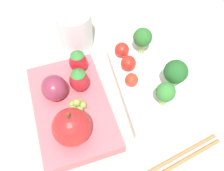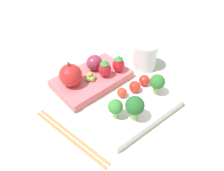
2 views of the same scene
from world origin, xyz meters
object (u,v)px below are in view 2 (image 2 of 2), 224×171
object	(u,v)px
apple	(71,75)
strawberry_1	(118,64)
cherry_tomato_1	(122,93)
cherry_tomato_2	(144,80)
broccoli_floret_2	(135,106)
cherry_tomato_0	(135,87)
chopsticks_pair	(70,136)
strawberry_0	(105,68)
bento_box_fruit	(92,79)
grape_cluster	(90,77)
plum	(94,63)
broccoli_floret_0	(115,107)
bento_box_savoury	(135,107)
broccoli_floret_1	(157,82)
drinking_cup	(145,56)

from	to	relation	value
apple	strawberry_1	bearing A→B (deg)	156.16
cherry_tomato_1	strawberry_1	xyz separation A→B (m)	(-0.07, -0.07, 0.01)
cherry_tomato_1	cherry_tomato_2	bearing A→B (deg)	168.27
broccoli_floret_2	cherry_tomato_0	size ratio (longest dim) A/B	2.17
broccoli_floret_2	chopsticks_pair	xyz separation A→B (m)	(0.11, -0.08, -0.06)
strawberry_0	strawberry_1	world-z (taller)	same
bento_box_fruit	cherry_tomato_2	bearing A→B (deg)	116.90
bento_box_fruit	cherry_tomato_1	bearing A→B (deg)	86.12
apple	grape_cluster	distance (m)	0.05
cherry_tomato_2	plum	bearing A→B (deg)	-75.88
broccoli_floret_0	grape_cluster	bearing A→B (deg)	-111.30
bento_box_savoury	broccoli_floret_1	size ratio (longest dim) A/B	4.08
bento_box_fruit	apple	size ratio (longest dim) A/B	3.13
chopsticks_pair	cherry_tomato_2	bearing A→B (deg)	171.04
broccoli_floret_2	cherry_tomato_0	bearing A→B (deg)	-143.94
chopsticks_pair	broccoli_floret_0	bearing A→B (deg)	151.48
apple	plum	world-z (taller)	apple
broccoli_floret_0	cherry_tomato_2	size ratio (longest dim) A/B	1.74
bento_box_fruit	grape_cluster	xyz separation A→B (m)	(0.01, 0.01, 0.02)
broccoli_floret_0	strawberry_0	world-z (taller)	same
broccoli_floret_0	broccoli_floret_2	size ratio (longest dim) A/B	0.80
cherry_tomato_2	grape_cluster	world-z (taller)	cherry_tomato_2
plum	cherry_tomato_0	bearing A→B (deg)	90.35
grape_cluster	chopsticks_pair	world-z (taller)	grape_cluster
plum	drinking_cup	bearing A→B (deg)	147.17
cherry_tomato_0	apple	size ratio (longest dim) A/B	0.41
apple	cherry_tomato_1	bearing A→B (deg)	111.25
strawberry_1	chopsticks_pair	xyz separation A→B (m)	(0.22, 0.05, -0.04)
chopsticks_pair	drinking_cup	bearing A→B (deg)	-174.78
chopsticks_pair	grape_cluster	bearing A→B (deg)	-149.44
bento_box_fruit	cherry_tomato_1	distance (m)	0.11
broccoli_floret_2	grape_cluster	bearing A→B (deg)	-99.83
broccoli_floret_0	drinking_cup	size ratio (longest dim) A/B	0.62
bento_box_fruit	strawberry_1	size ratio (longest dim) A/B	4.22
bento_box_savoury	plum	size ratio (longest dim) A/B	4.78
bento_box_savoury	bento_box_fruit	bearing A→B (deg)	-91.47
broccoli_floret_0	broccoli_floret_1	world-z (taller)	broccoli_floret_1
broccoli_floret_0	plum	xyz separation A→B (m)	(-0.09, -0.16, -0.01)
cherry_tomato_0	cherry_tomato_1	size ratio (longest dim) A/B	1.19
strawberry_0	grape_cluster	bearing A→B (deg)	-26.79
bento_box_savoury	broccoli_floret_0	size ratio (longest dim) A/B	4.56
bento_box_savoury	bento_box_fruit	world-z (taller)	bento_box_savoury
cherry_tomato_0	apple	world-z (taller)	apple
bento_box_fruit	broccoli_floret_2	world-z (taller)	broccoli_floret_2
broccoli_floret_2	bento_box_fruit	bearing A→B (deg)	-103.15
strawberry_0	grape_cluster	size ratio (longest dim) A/B	1.67
bento_box_savoury	drinking_cup	xyz separation A→B (m)	(-0.16, -0.09, 0.03)
strawberry_0	drinking_cup	xyz separation A→B (m)	(-0.13, 0.04, -0.01)
bento_box_fruit	drinking_cup	xyz separation A→B (m)	(-0.15, 0.06, 0.03)
bento_box_fruit	broccoli_floret_0	xyz separation A→B (m)	(0.06, 0.14, 0.04)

